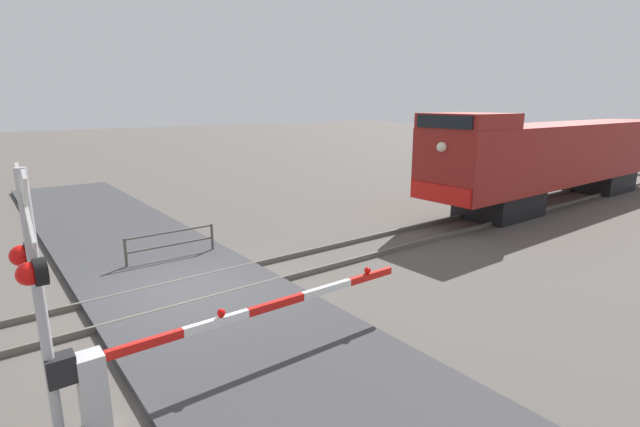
{
  "coord_description": "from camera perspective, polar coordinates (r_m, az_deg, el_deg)",
  "views": [
    {
      "loc": [
        10.34,
        -3.84,
        4.56
      ],
      "look_at": [
        1.13,
        3.18,
        1.79
      ],
      "focal_mm": 26.06,
      "sensor_mm": 36.0,
      "label": 1
    }
  ],
  "objects": [
    {
      "name": "road_surface",
      "position": [
        11.91,
        -15.87,
        -9.22
      ],
      "size": [
        36.0,
        4.51,
        0.14
      ],
      "primitive_type": "cube",
      "color": "#38383A",
      "rests_on": "ground_plane"
    },
    {
      "name": "rail_track_left",
      "position": [
        12.54,
        -17.11,
        -8.12
      ],
      "size": [
        0.08,
        80.0,
        0.15
      ],
      "primitive_type": "cube",
      "color": "#59544C",
      "rests_on": "ground_plane"
    },
    {
      "name": "guard_railing",
      "position": [
        14.2,
        -17.82,
        -3.31
      ],
      "size": [
        0.08,
        2.63,
        0.95
      ],
      "color": "#4C4742",
      "rests_on": "ground_plane"
    },
    {
      "name": "ground_plane",
      "position": [
        11.94,
        -15.85,
        -9.54
      ],
      "size": [
        160.0,
        160.0,
        0.0
      ],
      "primitive_type": "plane",
      "color": "#514C47"
    },
    {
      "name": "crossing_gate",
      "position": [
        7.77,
        -19.5,
        -16.26
      ],
      "size": [
        0.36,
        6.44,
        1.28
      ],
      "color": "silver",
      "rests_on": "ground_plane"
    },
    {
      "name": "rail_track_right",
      "position": [
        11.29,
        -14.5,
        -10.4
      ],
      "size": [
        0.08,
        80.0,
        0.15
      ],
      "primitive_type": "cube",
      "color": "#59544C",
      "rests_on": "ground_plane"
    },
    {
      "name": "crossing_signal",
      "position": [
        6.94,
        -31.62,
        -7.13
      ],
      "size": [
        1.18,
        0.33,
        3.83
      ],
      "color": "#ADADB2",
      "rests_on": "ground_plane"
    },
    {
      "name": "locomotive",
      "position": [
        24.09,
        27.15,
        6.35
      ],
      "size": [
        2.75,
        17.38,
        4.19
      ],
      "color": "black",
      "rests_on": "ground_plane"
    }
  ]
}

